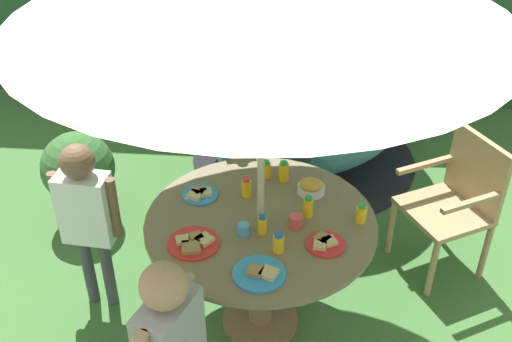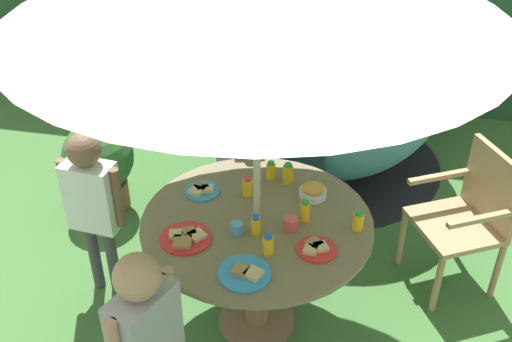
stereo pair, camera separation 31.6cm
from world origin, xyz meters
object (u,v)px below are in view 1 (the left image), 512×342
Objects in this scene: plate_center_front at (260,273)px; juice_bottle_near_right at (262,225)px; child_in_white_shirt at (86,208)px; garden_table at (261,246)px; plate_far_right at (200,194)px; juice_bottle_near_left at (361,213)px; cup_near at (296,221)px; cup_far at (244,229)px; potted_plant at (79,175)px; snack_bowl at (311,187)px; juice_bottle_front_edge at (284,172)px; plate_back_edge at (325,243)px; child_in_grey_shirt at (170,342)px; dome_tent at (308,65)px; wooden_chair at (456,197)px; juice_bottle_mid_left at (278,243)px; juice_bottle_spot_a at (308,207)px; child_in_blue_shirt at (231,130)px; juice_bottle_far_left at (267,170)px; juice_bottle_mid_right at (246,188)px; plate_center_back at (194,243)px.

plate_center_front is 2.29× the size of juice_bottle_near_right.
garden_table is at bearing 0.00° from child_in_white_shirt.
juice_bottle_near_left reaches higher than plate_far_right.
cup_near is 0.27m from cup_far.
potted_plant is 4.54× the size of snack_bowl.
child_in_white_shirt is 1.10m from juice_bottle_front_edge.
potted_plant is at bearing 136.43° from plate_center_front.
plate_back_edge is at bearing 38.03° from plate_center_front.
child_in_grey_shirt is 10.56× the size of juice_bottle_near_left.
child_in_white_shirt is 1.32m from plate_back_edge.
dome_tent reaches higher than child_in_grey_shirt.
juice_bottle_near_left is at bearing 47.64° from plate_back_edge.
child_in_grey_shirt is (-1.47, -1.44, 0.22)m from wooden_chair.
wooden_chair is 1.01m from snack_bowl.
dome_tent is 1.55m from snack_bowl.
juice_bottle_mid_left is (1.06, -0.32, 0.10)m from child_in_white_shirt.
cup_near is at bearing 67.41° from plate_center_front.
cup_far is (-0.18, -0.49, -0.03)m from juice_bottle_front_edge.
plate_center_front is at bearing -114.82° from juice_bottle_spot_a.
child_in_grey_shirt is at bearing -87.97° from plate_far_right.
child_in_blue_shirt reaches higher than child_in_grey_shirt.
juice_bottle_far_left reaches higher than plate_far_right.
juice_bottle_mid_left reaches higher than garden_table.
wooden_chair reaches higher than cup_near.
juice_bottle_far_left is 0.21m from juice_bottle_mid_right.
wooden_chair reaches higher than plate_back_edge.
wooden_chair reaches higher than juice_bottle_near_left.
dome_tent is 11.14× the size of plate_far_right.
cup_near is at bearing -78.77° from juice_bottle_front_edge.
snack_bowl reaches higher than plate_far_right.
cup_far reaches higher than plate_far_right.
juice_bottle_front_edge is at bearing -19.45° from potted_plant.
garden_table is 11.17× the size of juice_bottle_far_left.
child_in_white_shirt reaches higher than juice_bottle_far_left.
plate_center_back is at bearing -91.80° from dome_tent.
plate_center_back reaches higher than potted_plant.
plate_far_right is 1.80× the size of juice_bottle_near_left.
plate_far_right is 2.80× the size of cup_near.
juice_bottle_front_edge reaches higher than juice_bottle_near_right.
child_in_white_shirt is at bearing 177.81° from juice_bottle_near_left.
dome_tent is 1.76m from juice_bottle_spot_a.
plate_back_edge is at bearing -60.06° from juice_bottle_far_left.
snack_bowl is 0.75m from plate_center_back.
juice_bottle_near_left reaches higher than plate_center_front.
snack_bowl is at bearing 99.45° from plate_back_edge.
child_in_blue_shirt is 4.85× the size of plate_center_back.
juice_bottle_mid_left is at bearing -146.95° from juice_bottle_near_left.
wooden_chair is at bearing -38.73° from dome_tent.
snack_bowl is 1.22× the size of juice_bottle_front_edge.
child_in_grey_shirt is 1.25m from juice_bottle_front_edge.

